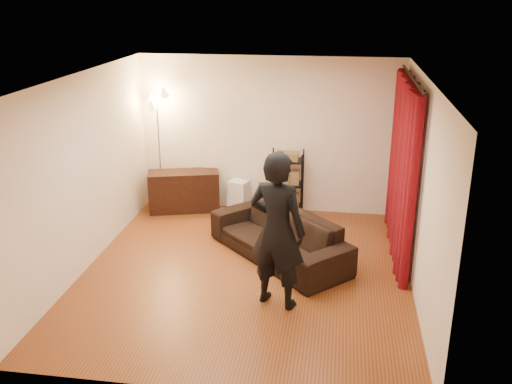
% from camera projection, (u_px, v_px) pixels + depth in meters
% --- Properties ---
extents(floor, '(5.00, 5.00, 0.00)m').
position_uv_depth(floor, '(246.00, 273.00, 7.95)').
color(floor, brown).
rests_on(floor, ground).
extents(ceiling, '(5.00, 5.00, 0.00)m').
position_uv_depth(ceiling, '(244.00, 78.00, 7.03)').
color(ceiling, white).
rests_on(ceiling, ground).
extents(wall_back, '(5.00, 0.00, 5.00)m').
position_uv_depth(wall_back, '(269.00, 135.00, 9.81)').
color(wall_back, '#F9E8CE').
rests_on(wall_back, ground).
extents(wall_front, '(5.00, 0.00, 5.00)m').
position_uv_depth(wall_front, '(199.00, 269.00, 5.16)').
color(wall_front, '#F9E8CE').
rests_on(wall_front, ground).
extents(wall_left, '(0.00, 5.00, 5.00)m').
position_uv_depth(wall_left, '(83.00, 173.00, 7.80)').
color(wall_left, '#F9E8CE').
rests_on(wall_left, ground).
extents(wall_right, '(0.00, 5.00, 5.00)m').
position_uv_depth(wall_right, '(421.00, 190.00, 7.17)').
color(wall_right, '#F9E8CE').
rests_on(wall_right, ground).
extents(curtain_rod, '(0.04, 2.65, 0.04)m').
position_uv_depth(curtain_rod, '(413.00, 78.00, 7.82)').
color(curtain_rod, black).
rests_on(curtain_rod, wall_right).
extents(curtain, '(0.22, 2.65, 2.55)m').
position_uv_depth(curtain, '(403.00, 169.00, 8.26)').
color(curtain, maroon).
rests_on(curtain, ground).
extents(sofa, '(2.27, 2.28, 0.68)m').
position_uv_depth(sofa, '(279.00, 236.00, 8.30)').
color(sofa, black).
rests_on(sofa, ground).
extents(person, '(0.84, 0.69, 1.99)m').
position_uv_depth(person, '(277.00, 230.00, 6.86)').
color(person, black).
rests_on(person, ground).
extents(media_cabinet, '(1.30, 0.78, 0.71)m').
position_uv_depth(media_cabinet, '(184.00, 191.00, 10.08)').
color(media_cabinet, black).
rests_on(media_cabinet, ground).
extents(storage_boxes, '(0.41, 0.38, 0.56)m').
position_uv_depth(storage_boxes, '(238.00, 196.00, 10.07)').
color(storage_boxes, silver).
rests_on(storage_boxes, ground).
extents(wire_shelf, '(0.53, 0.38, 1.15)m').
position_uv_depth(wire_shelf, '(287.00, 184.00, 9.78)').
color(wire_shelf, black).
rests_on(wire_shelf, ground).
extents(floor_lamp, '(0.50, 0.50, 2.12)m').
position_uv_depth(floor_lamp, '(159.00, 151.00, 9.92)').
color(floor_lamp, silver).
rests_on(floor_lamp, ground).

